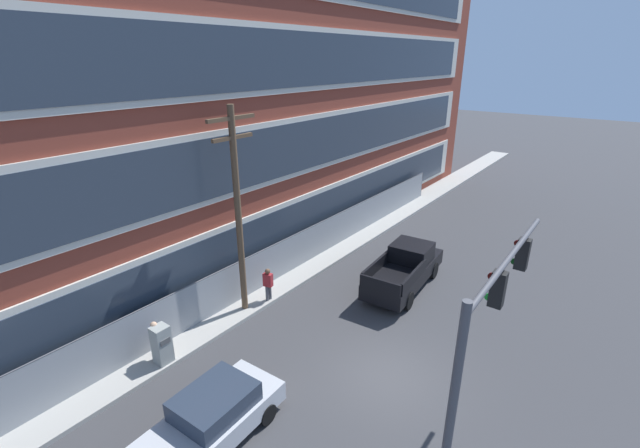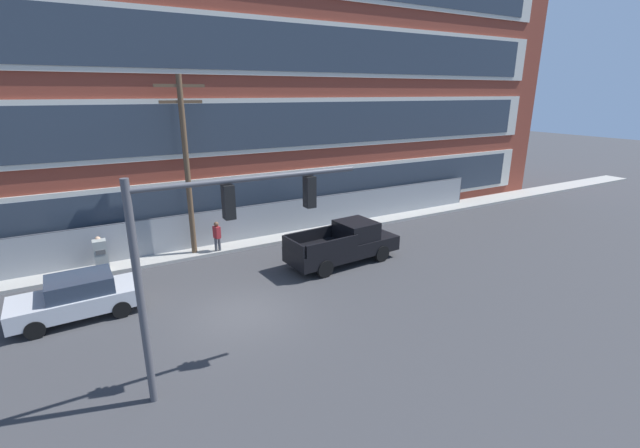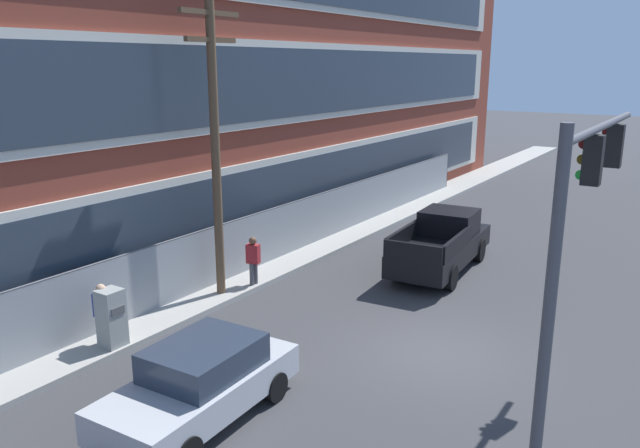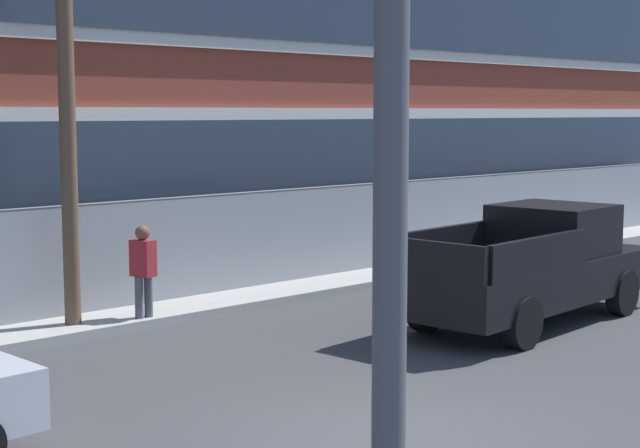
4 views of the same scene
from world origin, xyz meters
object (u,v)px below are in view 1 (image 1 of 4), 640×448
(pedestrian_near_cabinet, at_px, (156,339))
(pedestrian_by_fence, at_px, (268,283))
(pickup_truck_black, at_px, (405,268))
(electrical_cabinet, at_px, (162,346))
(sedan_silver, at_px, (213,417))
(traffic_signal_mast, at_px, (485,330))
(utility_pole_near_corner, at_px, (238,207))

(pedestrian_near_cabinet, relative_size, pedestrian_by_fence, 1.00)
(pedestrian_near_cabinet, bearing_deg, pickup_truck_black, -23.96)
(electrical_cabinet, bearing_deg, pedestrian_near_cabinet, 94.69)
(sedan_silver, xyz_separation_m, electrical_cabinet, (1.01, 3.90, -0.00))
(traffic_signal_mast, relative_size, pedestrian_near_cabinet, 3.73)
(traffic_signal_mast, bearing_deg, pickup_truck_black, 35.70)
(traffic_signal_mast, relative_size, sedan_silver, 1.44)
(utility_pole_near_corner, xyz_separation_m, pedestrian_near_cabinet, (-4.20, 0.04, -3.78))
(utility_pole_near_corner, distance_m, pedestrian_near_cabinet, 5.65)
(electrical_cabinet, distance_m, pedestrian_by_fence, 5.27)
(sedan_silver, relative_size, pedestrian_by_fence, 2.58)
(utility_pole_near_corner, xyz_separation_m, electrical_cabinet, (-4.17, -0.24, -3.96))
(utility_pole_near_corner, bearing_deg, pedestrian_by_fence, -18.70)
(pedestrian_by_fence, bearing_deg, electrical_cabinet, 178.63)
(traffic_signal_mast, distance_m, pickup_truck_black, 10.24)
(pickup_truck_black, xyz_separation_m, electrical_cabinet, (-10.25, 4.28, -0.14))
(sedan_silver, relative_size, pedestrian_near_cabinet, 2.58)
(utility_pole_near_corner, distance_m, pedestrian_by_fence, 3.96)
(traffic_signal_mast, xyz_separation_m, pedestrian_near_cabinet, (-2.42, 10.21, -3.34))
(sedan_silver, bearing_deg, pickup_truck_black, -1.96)
(pickup_truck_black, bearing_deg, traffic_signal_mast, -144.30)
(pedestrian_by_fence, bearing_deg, utility_pole_near_corner, 161.30)
(traffic_signal_mast, bearing_deg, pedestrian_near_cabinet, 103.36)
(electrical_cabinet, distance_m, pedestrian_near_cabinet, 0.33)
(utility_pole_near_corner, bearing_deg, pickup_truck_black, -36.68)
(traffic_signal_mast, xyz_separation_m, utility_pole_near_corner, (1.77, 10.17, 0.45))
(sedan_silver, distance_m, electrical_cabinet, 4.02)
(utility_pole_near_corner, relative_size, pedestrian_near_cabinet, 5.12)
(sedan_silver, bearing_deg, pedestrian_by_fence, 30.99)
(traffic_signal_mast, relative_size, electrical_cabinet, 3.95)
(sedan_silver, distance_m, pedestrian_by_fence, 7.32)
(electrical_cabinet, relative_size, pedestrian_near_cabinet, 0.94)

